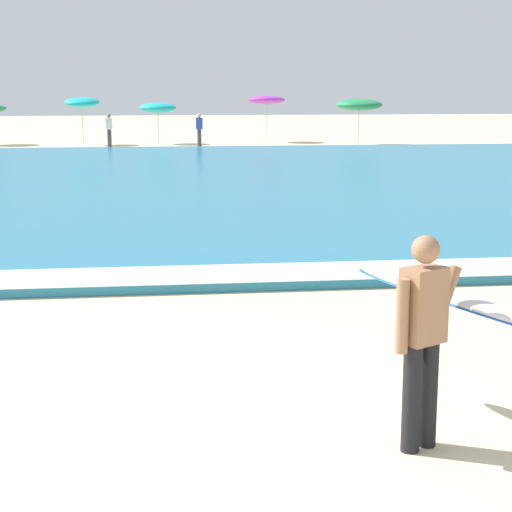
{
  "coord_description": "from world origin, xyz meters",
  "views": [
    {
      "loc": [
        0.64,
        -6.71,
        2.84
      ],
      "look_at": [
        1.71,
        2.0,
        1.1
      ],
      "focal_mm": 60.0,
      "sensor_mm": 36.0,
      "label": 1
    }
  ],
  "objects_px": {
    "beach_umbrella_5": "(359,105)",
    "beachgoer_near_row_left": "(199,129)",
    "beach_umbrella_3": "(158,108)",
    "beachgoer_near_row_mid": "(109,129)",
    "surfer_with_board": "(443,319)",
    "beach_umbrella_4": "(266,100)",
    "beach_umbrella_2": "(82,102)"
  },
  "relations": [
    {
      "from": "beach_umbrella_2",
      "to": "beachgoer_near_row_mid",
      "type": "xyz_separation_m",
      "value": [
        1.37,
        -1.97,
        -1.23
      ]
    },
    {
      "from": "beach_umbrella_3",
      "to": "beach_umbrella_5",
      "type": "distance_m",
      "value": 10.03
    },
    {
      "from": "beach_umbrella_5",
      "to": "beachgoer_near_row_mid",
      "type": "height_order",
      "value": "beach_umbrella_5"
    },
    {
      "from": "beach_umbrella_3",
      "to": "beach_umbrella_4",
      "type": "xyz_separation_m",
      "value": [
        5.58,
        0.8,
        0.36
      ]
    },
    {
      "from": "beach_umbrella_3",
      "to": "beachgoer_near_row_mid",
      "type": "relative_size",
      "value": 1.3
    },
    {
      "from": "beach_umbrella_5",
      "to": "beachgoer_near_row_mid",
      "type": "relative_size",
      "value": 1.45
    },
    {
      "from": "beach_umbrella_2",
      "to": "beachgoer_near_row_left",
      "type": "distance_m",
      "value": 6.17
    },
    {
      "from": "surfer_with_board",
      "to": "beach_umbrella_4",
      "type": "bearing_deg",
      "value": 84.43
    },
    {
      "from": "beach_umbrella_5",
      "to": "beachgoer_near_row_left",
      "type": "distance_m",
      "value": 8.05
    },
    {
      "from": "beachgoer_near_row_mid",
      "to": "surfer_with_board",
      "type": "bearing_deg",
      "value": -83.18
    },
    {
      "from": "beach_umbrella_3",
      "to": "beachgoer_near_row_mid",
      "type": "height_order",
      "value": "beach_umbrella_3"
    },
    {
      "from": "surfer_with_board",
      "to": "beachgoer_near_row_left",
      "type": "distance_m",
      "value": 34.86
    },
    {
      "from": "surfer_with_board",
      "to": "beach_umbrella_2",
      "type": "bearing_deg",
      "value": 98.54
    },
    {
      "from": "beachgoer_near_row_left",
      "to": "beachgoer_near_row_mid",
      "type": "bearing_deg",
      "value": 176.75
    },
    {
      "from": "surfer_with_board",
      "to": "beach_umbrella_3",
      "type": "relative_size",
      "value": 1.15
    },
    {
      "from": "beachgoer_near_row_left",
      "to": "beachgoer_near_row_mid",
      "type": "distance_m",
      "value": 4.26
    },
    {
      "from": "surfer_with_board",
      "to": "beach_umbrella_4",
      "type": "xyz_separation_m",
      "value": [
        3.72,
        38.15,
        1.12
      ]
    },
    {
      "from": "beach_umbrella_5",
      "to": "beach_umbrella_4",
      "type": "bearing_deg",
      "value": 148.55
    },
    {
      "from": "surfer_with_board",
      "to": "beach_umbrella_4",
      "type": "distance_m",
      "value": 38.35
    },
    {
      "from": "beach_umbrella_2",
      "to": "beach_umbrella_3",
      "type": "distance_m",
      "value": 3.73
    },
    {
      "from": "surfer_with_board",
      "to": "beach_umbrella_2",
      "type": "height_order",
      "value": "beach_umbrella_2"
    },
    {
      "from": "beachgoer_near_row_left",
      "to": "beachgoer_near_row_mid",
      "type": "xyz_separation_m",
      "value": [
        -4.26,
        0.24,
        0.0
      ]
    },
    {
      "from": "surfer_with_board",
      "to": "beach_umbrella_2",
      "type": "relative_size",
      "value": 0.99
    },
    {
      "from": "beach_umbrella_5",
      "to": "beach_umbrella_2",
      "type": "bearing_deg",
      "value": 173.55
    },
    {
      "from": "beachgoer_near_row_left",
      "to": "beach_umbrella_5",
      "type": "bearing_deg",
      "value": 4.86
    },
    {
      "from": "beach_umbrella_3",
      "to": "beach_umbrella_2",
      "type": "bearing_deg",
      "value": -175.69
    },
    {
      "from": "beachgoer_near_row_left",
      "to": "beach_umbrella_3",
      "type": "bearing_deg",
      "value": 127.64
    },
    {
      "from": "beach_umbrella_3",
      "to": "beachgoer_near_row_left",
      "type": "bearing_deg",
      "value": -52.36
    },
    {
      "from": "beach_umbrella_2",
      "to": "beach_umbrella_4",
      "type": "bearing_deg",
      "value": 6.65
    },
    {
      "from": "beach_umbrella_5",
      "to": "beachgoer_near_row_left",
      "type": "bearing_deg",
      "value": -175.14
    },
    {
      "from": "beach_umbrella_3",
      "to": "beach_umbrella_5",
      "type": "bearing_deg",
      "value": -10.42
    },
    {
      "from": "beach_umbrella_3",
      "to": "beach_umbrella_5",
      "type": "height_order",
      "value": "beach_umbrella_5"
    }
  ]
}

